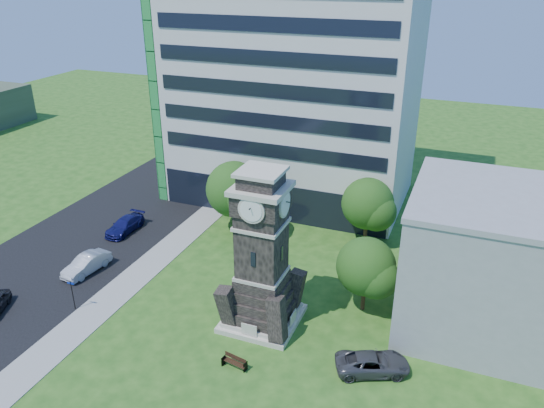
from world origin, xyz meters
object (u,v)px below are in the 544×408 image
at_px(clock_tower, 262,260).
at_px(car_street_mid, 86,264).
at_px(car_street_north, 125,225).
at_px(street_sign, 72,292).
at_px(car_east_lot, 373,363).
at_px(park_bench, 235,362).

xyz_separation_m(clock_tower, car_street_mid, (-16.94, 0.77, -4.52)).
bearing_deg(car_street_north, street_sign, -70.45).
bearing_deg(car_street_mid, car_east_lot, 0.21).
height_order(car_street_mid, car_east_lot, car_street_mid).
bearing_deg(car_east_lot, car_street_mid, 59.39).
relative_size(car_street_mid, park_bench, 2.69).
xyz_separation_m(car_street_north, street_sign, (4.27, -12.45, 0.90)).
bearing_deg(car_street_north, car_east_lot, -20.85).
xyz_separation_m(clock_tower, car_street_north, (-18.44, 8.37, -4.58)).
relative_size(car_street_north, car_east_lot, 0.99).
relative_size(clock_tower, car_street_mid, 2.64).
distance_m(clock_tower, car_street_mid, 17.55).
bearing_deg(park_bench, car_street_north, 154.38).
distance_m(clock_tower, car_east_lot, 10.26).
xyz_separation_m(car_east_lot, park_bench, (-8.63, -3.00, -0.21)).
height_order(clock_tower, street_sign, clock_tower).
xyz_separation_m(clock_tower, car_east_lot, (8.86, -2.37, -4.60)).
distance_m(car_street_north, street_sign, 13.19).
height_order(clock_tower, car_east_lot, clock_tower).
xyz_separation_m(park_bench, street_sign, (-14.40, 1.28, 1.13)).
relative_size(clock_tower, car_east_lot, 2.50).
height_order(car_street_mid, car_street_north, car_street_mid).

